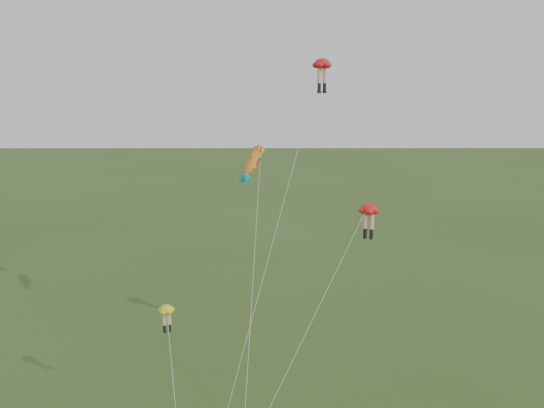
{
  "coord_description": "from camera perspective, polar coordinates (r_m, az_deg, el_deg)",
  "views": [
    {
      "loc": [
        2.26,
        -32.66,
        20.98
      ],
      "look_at": [
        2.38,
        6.0,
        12.88
      ],
      "focal_mm": 40.0,
      "sensor_mm": 36.0,
      "label": 1
    }
  ],
  "objects": [
    {
      "name": "fish_kite",
      "position": [
        42.86,
        -1.73,
        4.0
      ],
      "size": [
        2.1,
        12.1,
        16.52
      ],
      "rotation": [
        0.74,
        0.0,
        -0.52
      ],
      "color": "gold",
      "rests_on": "ground"
    },
    {
      "name": "legs_kite_yellow",
      "position": [
        36.57,
        -9.86,
        -10.42
      ],
      "size": [
        2.03,
        5.06,
        7.91
      ],
      "rotation": [
        0.0,
        0.0,
        0.46
      ],
      "color": "yellow",
      "rests_on": "ground"
    },
    {
      "name": "legs_kite_red_high",
      "position": [
        39.88,
        4.54,
        12.09
      ],
      "size": [
        7.28,
        8.73,
        22.19
      ],
      "rotation": [
        0.0,
        0.0,
        0.4
      ],
      "color": "red",
      "rests_on": "ground"
    },
    {
      "name": "legs_kite_red_mid",
      "position": [
        41.73,
        8.96,
        -0.97
      ],
      "size": [
        8.94,
        10.25,
        12.57
      ],
      "rotation": [
        0.0,
        0.0,
        -0.41
      ],
      "color": "red",
      "rests_on": "ground"
    }
  ]
}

